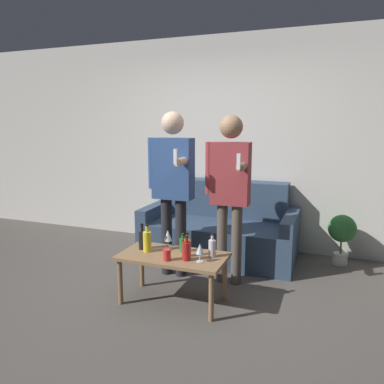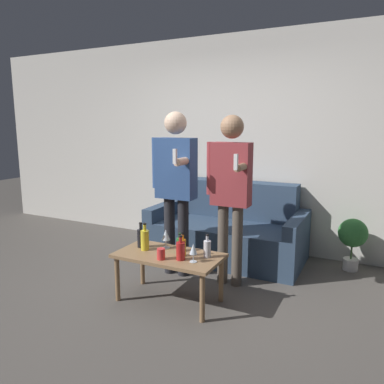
% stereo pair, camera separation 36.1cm
% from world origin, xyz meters
% --- Properties ---
extents(ground_plane, '(16.00, 16.00, 0.00)m').
position_xyz_m(ground_plane, '(0.00, 0.00, 0.00)').
color(ground_plane, '#514C47').
extents(wall_back, '(8.00, 0.06, 2.70)m').
position_xyz_m(wall_back, '(0.00, 1.99, 1.35)').
color(wall_back, silver).
rests_on(wall_back, ground_plane).
extents(couch, '(1.80, 0.92, 0.89)m').
position_xyz_m(couch, '(0.14, 1.52, 0.32)').
color(couch, '#334760').
rests_on(couch, ground_plane).
extents(coffee_table, '(0.95, 0.51, 0.45)m').
position_xyz_m(coffee_table, '(0.09, 0.17, 0.39)').
color(coffee_table, '#8E6B47').
rests_on(coffee_table, ground_plane).
extents(bottle_orange, '(0.08, 0.08, 0.26)m').
position_xyz_m(bottle_orange, '(-0.17, 0.18, 0.55)').
color(bottle_orange, yellow).
rests_on(bottle_orange, coffee_table).
extents(bottle_green, '(0.08, 0.08, 0.22)m').
position_xyz_m(bottle_green, '(0.25, 0.10, 0.53)').
color(bottle_green, '#B21E1E').
rests_on(bottle_green, coffee_table).
extents(bottle_dark, '(0.06, 0.06, 0.21)m').
position_xyz_m(bottle_dark, '(0.43, 0.25, 0.53)').
color(bottle_dark, silver).
rests_on(bottle_dark, coffee_table).
extents(bottle_yellow, '(0.06, 0.06, 0.17)m').
position_xyz_m(bottle_yellow, '(0.14, 0.29, 0.52)').
color(bottle_yellow, '#23752D').
rests_on(bottle_yellow, coffee_table).
extents(bottle_red, '(0.06, 0.06, 0.21)m').
position_xyz_m(bottle_red, '(0.22, 0.19, 0.53)').
color(bottle_red, orange).
rests_on(bottle_red, coffee_table).
extents(bottle_clear, '(0.07, 0.07, 0.24)m').
position_xyz_m(bottle_clear, '(-0.25, 0.23, 0.54)').
color(bottle_clear, black).
rests_on(bottle_clear, coffee_table).
extents(wine_glass_near, '(0.07, 0.07, 0.16)m').
position_xyz_m(wine_glass_near, '(0.37, 0.10, 0.56)').
color(wine_glass_near, silver).
rests_on(wine_glass_near, coffee_table).
extents(wine_glass_far, '(0.08, 0.08, 0.18)m').
position_xyz_m(wine_glass_far, '(-0.02, 0.31, 0.57)').
color(wine_glass_far, silver).
rests_on(wine_glass_far, coffee_table).
extents(cup_on_table, '(0.07, 0.07, 0.10)m').
position_xyz_m(cup_on_table, '(0.09, 0.03, 0.50)').
color(cup_on_table, red).
rests_on(cup_on_table, coffee_table).
extents(person_standing_left, '(0.49, 0.44, 1.72)m').
position_xyz_m(person_standing_left, '(-0.17, 0.76, 1.02)').
color(person_standing_left, '#232328').
rests_on(person_standing_left, ground_plane).
extents(person_standing_right, '(0.45, 0.42, 1.68)m').
position_xyz_m(person_standing_right, '(0.44, 0.77, 1.01)').
color(person_standing_right, brown).
rests_on(person_standing_right, ground_plane).
extents(potted_plant, '(0.31, 0.31, 0.58)m').
position_xyz_m(potted_plant, '(1.52, 1.71, 0.39)').
color(potted_plant, silver).
rests_on(potted_plant, ground_plane).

